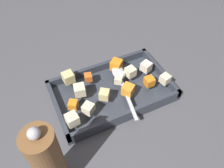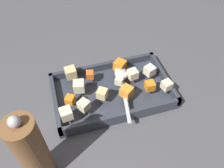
{
  "view_description": "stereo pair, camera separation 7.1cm",
  "coord_description": "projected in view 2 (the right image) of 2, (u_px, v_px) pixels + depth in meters",
  "views": [
    {
      "loc": [
        0.19,
        0.4,
        0.59
      ],
      "look_at": [
        -0.01,
        -0.02,
        0.05
      ],
      "focal_mm": 37.04,
      "sensor_mm": 36.0,
      "label": 1
    },
    {
      "loc": [
        0.12,
        0.43,
        0.59
      ],
      "look_at": [
        -0.01,
        -0.02,
        0.05
      ],
      "focal_mm": 37.04,
      "sensor_mm": 36.0,
      "label": 2
    }
  ],
  "objects": [
    {
      "name": "potato_chunk_far_left",
      "position": [
        167.0,
        85.0,
        0.7
      ],
      "size": [
        0.03,
        0.03,
        0.03
      ],
      "primitive_type": "cube",
      "rotation": [
        0.0,
        0.0,
        4.96
      ],
      "color": "beige",
      "rests_on": "baking_dish"
    },
    {
      "name": "potato_chunk_far_right",
      "position": [
        84.0,
        105.0,
        0.65
      ],
      "size": [
        0.04,
        0.04,
        0.03
      ],
      "primitive_type": "cube",
      "rotation": [
        0.0,
        0.0,
        2.19
      ],
      "color": "beige",
      "rests_on": "baking_dish"
    },
    {
      "name": "potato_chunk_heap_top",
      "position": [
        79.0,
        86.0,
        0.7
      ],
      "size": [
        0.04,
        0.04,
        0.03
      ],
      "primitive_type": "cube",
      "rotation": [
        0.0,
        0.0,
        1.38
      ],
      "color": "beige",
      "rests_on": "baking_dish"
    },
    {
      "name": "potato_chunk_near_spoon",
      "position": [
        66.0,
        114.0,
        0.63
      ],
      "size": [
        0.04,
        0.04,
        0.03
      ],
      "primitive_type": "cube",
      "rotation": [
        0.0,
        0.0,
        1.7
      ],
      "color": "beige",
      "rests_on": "baking_dish"
    },
    {
      "name": "potato_chunk_near_left",
      "position": [
        102.0,
        93.0,
        0.68
      ],
      "size": [
        0.04,
        0.04,
        0.03
      ],
      "primitive_type": "cube",
      "rotation": [
        0.0,
        0.0,
        5.64
      ],
      "color": "#E0CC89",
      "rests_on": "baking_dish"
    },
    {
      "name": "potato_chunk_under_handle",
      "position": [
        119.0,
        81.0,
        0.72
      ],
      "size": [
        0.03,
        0.03,
        0.02
      ],
      "primitive_type": "cube",
      "rotation": [
        0.0,
        0.0,
        2.47
      ],
      "color": "beige",
      "rests_on": "baking_dish"
    },
    {
      "name": "carrot_chunk_corner_se",
      "position": [
        120.0,
        66.0,
        0.76
      ],
      "size": [
        0.05,
        0.05,
        0.03
      ],
      "primitive_type": "cube",
      "rotation": [
        0.0,
        0.0,
        5.42
      ],
      "color": "orange",
      "rests_on": "baking_dish"
    },
    {
      "name": "potato_chunk_mid_right",
      "position": [
        133.0,
        74.0,
        0.73
      ],
      "size": [
        0.03,
        0.03,
        0.03
      ],
      "primitive_type": "cube",
      "rotation": [
        0.0,
        0.0,
        3.3
      ],
      "color": "beige",
      "rests_on": "baking_dish"
    },
    {
      "name": "parsnip_chunk_corner_ne",
      "position": [
        150.0,
        70.0,
        0.74
      ],
      "size": [
        0.04,
        0.04,
        0.03
      ],
      "primitive_type": "cube",
      "rotation": [
        0.0,
        0.0,
        0.37
      ],
      "color": "silver",
      "rests_on": "baking_dish"
    },
    {
      "name": "carrot_chunk_front_center",
      "position": [
        150.0,
        86.0,
        0.7
      ],
      "size": [
        0.03,
        0.03,
        0.03
      ],
      "primitive_type": "cube",
      "rotation": [
        0.0,
        0.0,
        4.71
      ],
      "color": "orange",
      "rests_on": "baking_dish"
    },
    {
      "name": "ground_plane",
      "position": [
        110.0,
        99.0,
        0.74
      ],
      "size": [
        4.0,
        4.0,
        0.0
      ],
      "primitive_type": "plane",
      "color": "#4C4C51"
    },
    {
      "name": "serving_spoon",
      "position": [
        121.0,
        76.0,
        0.73
      ],
      "size": [
        0.06,
        0.22,
        0.02
      ],
      "rotation": [
        0.0,
        0.0,
        1.39
      ],
      "color": "silver",
      "rests_on": "baking_dish"
    },
    {
      "name": "potato_chunk_near_right",
      "position": [
        71.0,
        73.0,
        0.74
      ],
      "size": [
        0.04,
        0.04,
        0.03
      ],
      "primitive_type": "cube",
      "rotation": [
        0.0,
        0.0,
        3.25
      ],
      "color": "#E0CC89",
      "rests_on": "baking_dish"
    },
    {
      "name": "baking_dish",
      "position": [
        112.0,
        92.0,
        0.74
      ],
      "size": [
        0.37,
        0.22,
        0.04
      ],
      "color": "#333842",
      "rests_on": "ground_plane"
    },
    {
      "name": "carrot_chunk_center",
      "position": [
        70.0,
        100.0,
        0.67
      ],
      "size": [
        0.03,
        0.03,
        0.02
      ],
      "primitive_type": "cube",
      "rotation": [
        0.0,
        0.0,
        4.12
      ],
      "color": "orange",
      "rests_on": "baking_dish"
    },
    {
      "name": "carrot_chunk_mid_left",
      "position": [
        126.0,
        92.0,
        0.68
      ],
      "size": [
        0.04,
        0.04,
        0.03
      ],
      "primitive_type": "cube",
      "rotation": [
        0.0,
        0.0,
        5.33
      ],
      "color": "orange",
      "rests_on": "baking_dish"
    },
    {
      "name": "carrot_chunk_rim_edge",
      "position": [
        90.0,
        75.0,
        0.74
      ],
      "size": [
        0.03,
        0.03,
        0.02
      ],
      "primitive_type": "cube",
      "rotation": [
        0.0,
        0.0,
        4.49
      ],
      "color": "orange",
      "rests_on": "baking_dish"
    },
    {
      "name": "pepper_mill",
      "position": [
        32.0,
        152.0,
        0.5
      ],
      "size": [
        0.07,
        0.07,
        0.25
      ],
      "color": "brown",
      "rests_on": "ground_plane"
    }
  ]
}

